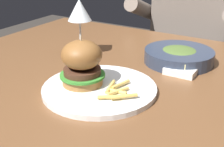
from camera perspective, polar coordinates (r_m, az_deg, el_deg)
name	(u,v)px	position (r m, az deg, el deg)	size (l,w,h in m)	color
dining_table	(130,103)	(0.93, 3.31, -5.46)	(1.29, 0.99, 0.74)	brown
main_plate	(100,89)	(0.82, -2.29, -2.81)	(0.30, 0.30, 0.01)	white
burger_sandwich	(82,63)	(0.81, -5.52, 1.98)	(0.12, 0.12, 0.13)	#9E6B38
fries_pile	(117,91)	(0.77, 0.93, -3.21)	(0.09, 0.13, 0.01)	#EABC5B
wine_glass	(79,12)	(1.05, -5.97, 11.18)	(0.08, 0.08, 0.19)	silver
butter_dish	(181,70)	(0.94, 12.55, 0.65)	(0.09, 0.07, 0.04)	white
soup_bowl	(179,56)	(1.02, 12.13, 3.22)	(0.22, 0.22, 0.05)	#2D384C
diner_person	(189,54)	(1.65, 13.88, 3.41)	(0.51, 0.36, 1.18)	#282833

